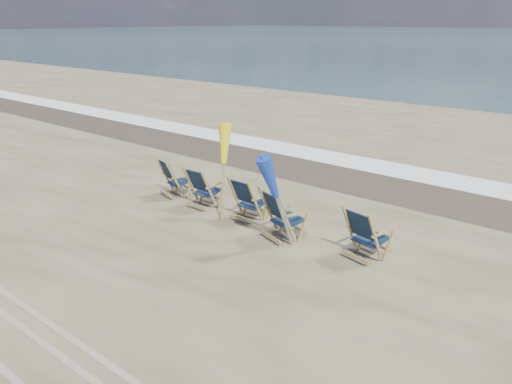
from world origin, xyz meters
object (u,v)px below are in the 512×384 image
beach_chair_3 (286,220)px  beach_chair_4 (375,239)px  umbrella_yellow (223,149)px  umbrella_blue (280,176)px  beach_chair_0 (175,180)px  beach_chair_2 (254,202)px  beach_chair_1 (208,190)px

beach_chair_3 → beach_chair_4: 1.74m
beach_chair_4 → umbrella_yellow: umbrella_yellow is taller
umbrella_blue → beach_chair_3: bearing=90.1°
umbrella_yellow → beach_chair_4: bearing=0.0°
beach_chair_4 → umbrella_yellow: 3.75m
beach_chair_0 → beach_chair_2: 2.47m
beach_chair_2 → beach_chair_3: size_ratio=0.95×
beach_chair_4 → umbrella_blue: 2.01m
beach_chair_2 → beach_chair_3: 1.20m
beach_chair_0 → beach_chair_1: 1.17m
beach_chair_1 → beach_chair_2: size_ratio=1.00×
beach_chair_0 → beach_chair_3: 3.61m
beach_chair_2 → beach_chair_3: (1.12, -0.43, 0.03)m
beach_chair_2 → beach_chair_3: beach_chair_3 is taller
beach_chair_0 → umbrella_blue: size_ratio=0.51×
beach_chair_1 → beach_chair_4: bearing=178.4°
beach_chair_0 → umbrella_yellow: size_ratio=0.48×
beach_chair_0 → umbrella_blue: bearing=-174.4°
umbrella_yellow → beach_chair_1: bearing=171.9°
beach_chair_3 → umbrella_blue: umbrella_blue is taller
umbrella_yellow → umbrella_blue: bearing=-14.5°
beach_chair_3 → beach_chair_2: bearing=-3.1°
beach_chair_1 → beach_chair_4: size_ratio=0.98×
beach_chair_0 → beach_chair_2: size_ratio=0.98×
beach_chair_1 → beach_chair_3: beach_chair_3 is taller
beach_chair_1 → umbrella_blue: size_ratio=0.52×
beach_chair_1 → beach_chair_0: bearing=-2.5°
beach_chair_1 → umbrella_yellow: 1.19m
beach_chair_3 → umbrella_blue: size_ratio=0.55×
beach_chair_2 → umbrella_blue: bearing=152.9°
umbrella_blue → beach_chair_1: bearing=166.9°
beach_chair_3 → beach_chair_1: bearing=9.1°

